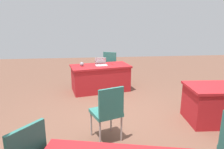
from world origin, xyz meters
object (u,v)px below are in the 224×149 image
(table_foreground, at_px, (101,78))
(yarn_ball, at_px, (82,64))
(chair_near_front, at_px, (108,110))
(chair_tucked_left, at_px, (111,64))
(scissors_red, at_px, (113,64))
(laptop_silver, at_px, (101,64))

(table_foreground, distance_m, yarn_ball, 0.66)
(chair_near_front, bearing_deg, yarn_ball, 80.35)
(table_foreground, bearing_deg, chair_tucked_left, -113.43)
(yarn_ball, relative_size, scissors_red, 0.61)
(table_foreground, distance_m, chair_tucked_left, 1.00)
(chair_tucked_left, relative_size, laptop_silver, 2.77)
(chair_tucked_left, bearing_deg, table_foreground, -89.70)
(table_foreground, relative_size, yarn_ball, 15.84)
(chair_tucked_left, height_order, yarn_ball, chair_tucked_left)
(yarn_ball, height_order, scissors_red, yarn_ball)
(chair_near_front, height_order, chair_tucked_left, chair_tucked_left)
(chair_near_front, distance_m, laptop_silver, 2.57)
(table_foreground, distance_m, scissors_red, 0.52)
(laptop_silver, height_order, yarn_ball, laptop_silver)
(chair_tucked_left, distance_m, laptop_silver, 0.99)
(yarn_ball, bearing_deg, laptop_silver, -175.22)
(chair_near_front, distance_m, chair_tucked_left, 3.49)
(laptop_silver, bearing_deg, yarn_ball, -2.21)
(chair_tucked_left, distance_m, yarn_ball, 1.32)
(chair_tucked_left, height_order, scissors_red, chair_tucked_left)
(table_foreground, xyz_separation_m, chair_tucked_left, (-0.39, -0.90, 0.20))
(laptop_silver, distance_m, scissors_red, 0.35)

